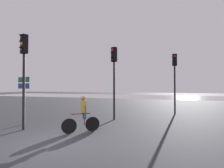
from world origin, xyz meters
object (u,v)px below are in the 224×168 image
traffic_light_center (114,69)px  traffic_light_near_left (24,64)px  direction_sign_post (24,91)px  traffic_light_far_right (175,72)px  cyclist (83,114)px

traffic_light_center → traffic_light_near_left: bearing=81.1°
traffic_light_near_left → direction_sign_post: 1.83m
traffic_light_far_right → direction_sign_post: bearing=34.0°
traffic_light_far_right → cyclist: 8.40m
traffic_light_near_left → traffic_light_center: bearing=-112.8°
traffic_light_center → direction_sign_post: (-4.11, -2.95, -1.32)m
traffic_light_center → cyclist: size_ratio=2.77×
traffic_light_far_right → cyclist: (-3.91, -7.07, -2.32)m
traffic_light_far_right → direction_sign_post: 10.27m
traffic_light_near_left → direction_sign_post: traffic_light_near_left is taller
direction_sign_post → traffic_light_center: bearing=-128.2°
traffic_light_center → traffic_light_near_left: 5.00m
traffic_light_center → direction_sign_post: bearing=66.7°
traffic_light_far_right → traffic_light_near_left: (-6.77, -7.57, -0.01)m
traffic_light_far_right → traffic_light_near_left: 10.16m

